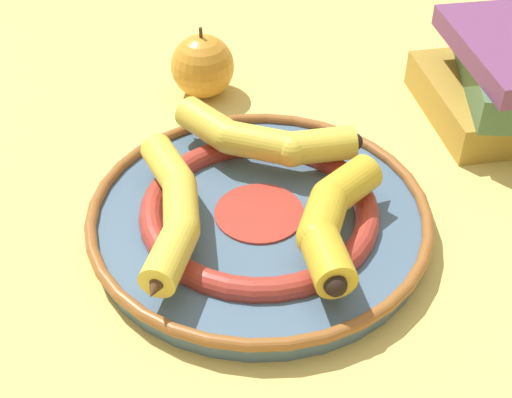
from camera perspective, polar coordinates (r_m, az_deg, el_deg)
name	(u,v)px	position (r m, az deg, el deg)	size (l,w,h in m)	color
ground_plane	(242,209)	(0.71, -1.12, -0.82)	(2.80, 2.80, 0.00)	#E5CC6B
decorative_bowl	(256,217)	(0.67, 0.00, -1.45)	(0.33, 0.33, 0.03)	slate
banana_a	(173,210)	(0.64, -6.64, -0.87)	(0.20, 0.11, 0.03)	yellow
banana_b	(258,137)	(0.72, 0.19, 4.98)	(0.17, 0.14, 0.03)	yellow
banana_c	(333,216)	(0.63, 6.18, -1.39)	(0.13, 0.15, 0.04)	gold
book_stack	(507,80)	(0.86, 19.41, 9.00)	(0.23, 0.21, 0.11)	#B28933
apple	(203,66)	(0.87, -4.30, 10.55)	(0.08, 0.08, 0.09)	gold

